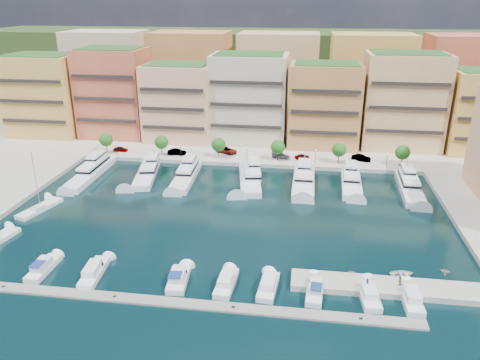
{
  "coord_description": "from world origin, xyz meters",
  "views": [
    {
      "loc": [
        14.94,
        -85.3,
        42.2
      ],
      "look_at": [
        1.89,
        5.37,
        6.0
      ],
      "focal_mm": 35.0,
      "sensor_mm": 36.0,
      "label": 1
    }
  ],
  "objects_px": {
    "car_0": "(121,149)",
    "cruiser_2": "(94,272)",
    "tender_1": "(350,273)",
    "person_0": "(367,284)",
    "lamppost_1": "(181,149)",
    "tender_3": "(445,271)",
    "cruiser_1": "(43,268)",
    "cruiser_9": "(411,299)",
    "yacht_0": "(92,171)",
    "yacht_3": "(250,177)",
    "car_5": "(361,158)",
    "cruiser_6": "(268,287)",
    "car_1": "(177,152)",
    "car_3": "(281,156)",
    "lamppost_0": "(117,146)",
    "cruiser_4": "(178,279)",
    "yacht_1": "(148,172)",
    "yacht_5": "(351,181)",
    "tree_0": "(106,140)",
    "tree_5": "(403,152)",
    "yacht_6": "(409,185)",
    "car_4": "(302,156)",
    "tree_4": "(339,150)",
    "car_2": "(227,150)",
    "lamppost_3": "(316,155)",
    "sailboat_1": "(40,209)",
    "lamppost_4": "(387,158)",
    "tree_2": "(219,145)",
    "tree_1": "(161,142)",
    "tender_2": "(402,274)",
    "yacht_2": "(187,174)",
    "lamppost_2": "(247,152)",
    "person_1": "(399,281)",
    "yacht_4": "(304,180)",
    "cruiser_7": "(315,291)",
    "tree_3": "(278,147)",
    "cruiser_8": "(369,295)"
  },
  "relations": [
    {
      "from": "car_0",
      "to": "cruiser_2",
      "type": "bearing_deg",
      "value": -161.41
    },
    {
      "from": "tender_1",
      "to": "person_0",
      "type": "height_order",
      "value": "person_0"
    },
    {
      "from": "lamppost_1",
      "to": "tender_3",
      "type": "distance_m",
      "value": 73.77
    },
    {
      "from": "cruiser_1",
      "to": "cruiser_9",
      "type": "bearing_deg",
      "value": 0.02
    },
    {
      "from": "yacht_0",
      "to": "yacht_3",
      "type": "height_order",
      "value": "same"
    },
    {
      "from": "car_5",
      "to": "cruiser_6",
      "type": "bearing_deg",
      "value": 176.91
    },
    {
      "from": "car_1",
      "to": "car_3",
      "type": "xyz_separation_m",
      "value": [
        28.69,
        1.35,
        -0.11
      ]
    },
    {
      "from": "lamppost_0",
      "to": "cruiser_4",
      "type": "relative_size",
      "value": 0.55
    },
    {
      "from": "yacht_1",
      "to": "cruiser_1",
      "type": "xyz_separation_m",
      "value": [
        -2.82,
        -44.52,
        -0.52
      ]
    },
    {
      "from": "yacht_5",
      "to": "tender_3",
      "type": "height_order",
      "value": "yacht_5"
    },
    {
      "from": "tree_0",
      "to": "tree_5",
      "type": "distance_m",
      "value": 80.0
    },
    {
      "from": "cruiser_1",
      "to": "yacht_6",
      "type": "bearing_deg",
      "value": 33.87
    },
    {
      "from": "yacht_1",
      "to": "cruiser_2",
      "type": "distance_m",
      "value": 44.91
    },
    {
      "from": "car_4",
      "to": "tree_4",
      "type": "bearing_deg",
      "value": -127.05
    },
    {
      "from": "tender_1",
      "to": "car_2",
      "type": "bearing_deg",
      "value": 11.43
    },
    {
      "from": "lamppost_3",
      "to": "sailboat_1",
      "type": "relative_size",
      "value": 0.32
    },
    {
      "from": "lamppost_4",
      "to": "sailboat_1",
      "type": "height_order",
      "value": "sailboat_1"
    },
    {
      "from": "cruiser_2",
      "to": "car_0",
      "type": "xyz_separation_m",
      "value": [
        -18.95,
        59.69,
        1.14
      ]
    },
    {
      "from": "tree_2",
      "to": "cruiser_9",
      "type": "relative_size",
      "value": 0.72
    },
    {
      "from": "car_3",
      "to": "cruiser_6",
      "type": "bearing_deg",
      "value": -174.12
    },
    {
      "from": "car_2",
      "to": "car_5",
      "type": "distance_m",
      "value": 36.73
    },
    {
      "from": "yacht_3",
      "to": "car_1",
      "type": "xyz_separation_m",
      "value": [
        -22.22,
        14.32,
        0.63
      ]
    },
    {
      "from": "tree_1",
      "to": "car_3",
      "type": "height_order",
      "value": "tree_1"
    },
    {
      "from": "car_4",
      "to": "car_5",
      "type": "bearing_deg",
      "value": -111.37
    },
    {
      "from": "car_5",
      "to": "tender_2",
      "type": "bearing_deg",
      "value": -163.66
    },
    {
      "from": "car_3",
      "to": "car_1",
      "type": "bearing_deg",
      "value": 96.83
    },
    {
      "from": "lamppost_4",
      "to": "yacht_1",
      "type": "bearing_deg",
      "value": -169.28
    },
    {
      "from": "yacht_2",
      "to": "cruiser_4",
      "type": "relative_size",
      "value": 2.67
    },
    {
      "from": "tree_5",
      "to": "car_3",
      "type": "xyz_separation_m",
      "value": [
        -31.26,
        2.09,
        -3.02
      ]
    },
    {
      "from": "yacht_6",
      "to": "cruiser_2",
      "type": "distance_m",
      "value": 72.41
    },
    {
      "from": "lamppost_2",
      "to": "person_1",
      "type": "bearing_deg",
      "value": -60.27
    },
    {
      "from": "cruiser_2",
      "to": "cruiser_9",
      "type": "distance_m",
      "value": 49.42
    },
    {
      "from": "yacht_1",
      "to": "tender_3",
      "type": "distance_m",
      "value": 71.88
    },
    {
      "from": "lamppost_0",
      "to": "yacht_4",
      "type": "height_order",
      "value": "yacht_4"
    },
    {
      "from": "yacht_6",
      "to": "yacht_3",
      "type": "bearing_deg",
      "value": 179.68
    },
    {
      "from": "lamppost_0",
      "to": "car_2",
      "type": "bearing_deg",
      "value": 12.49
    },
    {
      "from": "yacht_2",
      "to": "tree_5",
      "type": "bearing_deg",
      "value": 14.34
    },
    {
      "from": "cruiser_1",
      "to": "person_0",
      "type": "xyz_separation_m",
      "value": [
        51.83,
        0.79,
        1.39
      ]
    },
    {
      "from": "cruiser_7",
      "to": "cruiser_9",
      "type": "xyz_separation_m",
      "value": [
        14.07,
        0.01,
        -0.02
      ]
    },
    {
      "from": "lamppost_0",
      "to": "car_0",
      "type": "xyz_separation_m",
      "value": [
        -0.61,
        3.89,
        -2.14
      ]
    },
    {
      "from": "tree_3",
      "to": "tree_4",
      "type": "xyz_separation_m",
      "value": [
        16.0,
        0.0,
        0.0
      ]
    },
    {
      "from": "car_1",
      "to": "person_0",
      "type": "distance_m",
      "value": 73.67
    },
    {
      "from": "tree_4",
      "to": "car_2",
      "type": "relative_size",
      "value": 0.92
    },
    {
      "from": "cruiser_4",
      "to": "cruiser_9",
      "type": "distance_m",
      "value": 35.37
    },
    {
      "from": "tree_3",
      "to": "car_3",
      "type": "height_order",
      "value": "tree_3"
    },
    {
      "from": "lamppost_2",
      "to": "yacht_3",
      "type": "distance_m",
      "value": 11.8
    },
    {
      "from": "yacht_5",
      "to": "car_2",
      "type": "relative_size",
      "value": 2.97
    },
    {
      "from": "cruiser_8",
      "to": "yacht_3",
      "type": "bearing_deg",
      "value": 117.71
    },
    {
      "from": "yacht_6",
      "to": "car_4",
      "type": "xyz_separation_m",
      "value": [
        -25.07,
        16.09,
        0.47
      ]
    },
    {
      "from": "tree_4",
      "to": "tree_5",
      "type": "height_order",
      "value": "same"
    }
  ]
}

